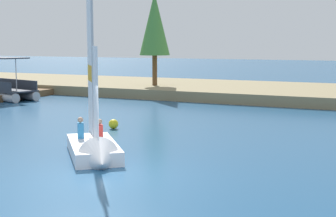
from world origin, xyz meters
TOP-DOWN VIEW (x-y plane):
  - ground_plane at (0.00, 0.00)m, footprint 200.00×200.00m
  - shore_bank at (0.00, 23.18)m, footprint 80.00×10.97m
  - shoreline_tree_left at (-9.18, 21.01)m, footprint 2.22×2.22m
  - wooden_dock at (-16.75, 15.20)m, footprint 1.82×6.00m
  - sailboat at (-1.41, 1.60)m, footprint 3.78×4.07m
  - pontoon_boat at (-17.08, 13.91)m, footprint 5.70×3.41m
  - channel_buoy at (-4.06, 6.99)m, footprint 0.43×0.43m

SIDE VIEW (x-z plane):
  - ground_plane at x=0.00m, z-range 0.00..0.00m
  - channel_buoy at x=-4.06m, z-range 0.00..0.43m
  - wooden_dock at x=-16.75m, z-range 0.00..0.44m
  - shore_bank at x=0.00m, z-range 0.00..0.68m
  - sailboat at x=-1.41m, z-range -2.79..3.66m
  - pontoon_boat at x=-17.08m, z-range -0.75..2.08m
  - shoreline_tree_left at x=-9.18m, z-range 1.75..8.49m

